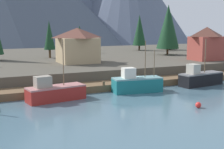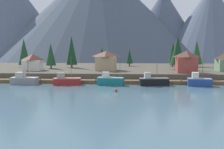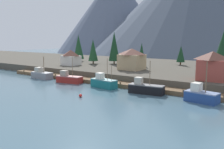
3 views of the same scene
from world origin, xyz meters
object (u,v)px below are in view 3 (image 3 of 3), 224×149
object	(u,v)px
house_tan	(132,59)
house_white	(71,57)
channel_buoy	(80,96)
fishing_boat_red	(69,79)
house_red	(212,66)
conifer_near_left	(79,47)
fishing_boat_grey	(42,74)
conifer_back_right	(181,54)
conifer_mid_left	(93,50)
conifer_near_right	(142,52)
conifer_far_left	(223,49)
fishing_boat_black	(146,88)
fishing_boat_teal	(103,83)
fishing_boat_blue	(201,96)
conifer_centre	(114,46)

from	to	relation	value
house_tan	house_white	xyz separation A→B (m)	(-25.21, -1.75, -0.53)
channel_buoy	fishing_boat_red	bearing A→B (deg)	143.24
house_red	conifer_near_left	size ratio (longest dim) A/B	0.59
fishing_boat_grey	conifer_back_right	distance (m)	49.95
fishing_boat_grey	conifer_mid_left	distance (m)	25.49
fishing_boat_red	conifer_back_right	distance (m)	44.11
fishing_boat_grey	conifer_near_right	distance (m)	35.48
conifer_near_left	conifer_near_right	bearing A→B (deg)	-0.44
conifer_near_left	conifer_mid_left	distance (m)	13.30
house_white	conifer_far_left	world-z (taller)	conifer_far_left
channel_buoy	conifer_near_right	bearing A→B (deg)	100.67
channel_buoy	fishing_boat_black	bearing A→B (deg)	48.51
fishing_boat_teal	channel_buoy	size ratio (longest dim) A/B	10.61
conifer_near_left	conifer_far_left	distance (m)	59.30
fishing_boat_teal	conifer_far_left	xyz separation A→B (m)	(22.61, 24.58, 8.09)
conifer_near_right	fishing_boat_blue	bearing A→B (deg)	-45.28
house_tan	house_red	xyz separation A→B (m)	(25.73, -6.78, 0.08)
fishing_boat_grey	house_tan	xyz separation A→B (m)	(21.66, 18.05, 4.67)
fishing_boat_blue	channel_buoy	xyz separation A→B (m)	(-21.74, -10.71, -0.93)
house_tan	conifer_far_left	size ratio (longest dim) A/B	0.60
conifer_mid_left	conifer_centre	size ratio (longest dim) A/B	0.77
fishing_boat_grey	house_red	xyz separation A→B (m)	(47.39, 11.27, 4.75)
fishing_boat_red	house_tan	distance (m)	21.19
conifer_far_left	house_red	bearing A→B (deg)	-88.18
fishing_boat_red	conifer_far_left	size ratio (longest dim) A/B	0.65
fishing_boat_teal	conifer_near_right	distance (m)	30.62
fishing_boat_teal	fishing_boat_blue	xyz separation A→B (m)	(23.97, -0.14, 0.02)
conifer_near_right	conifer_centre	world-z (taller)	conifer_centre
conifer_near_left	house_white	bearing A→B (deg)	-57.17
fishing_boat_teal	fishing_boat_blue	size ratio (longest dim) A/B	0.94
fishing_boat_grey	fishing_boat_black	distance (m)	36.21
fishing_boat_black	house_white	distance (m)	43.24
conifer_mid_left	channel_buoy	distance (m)	44.97
fishing_boat_grey	conifer_centre	size ratio (longest dim) A/B	0.60
house_white	conifer_back_right	world-z (taller)	conifer_back_right
fishing_boat_black	fishing_boat_red	bearing A→B (deg)	173.05
fishing_boat_blue	conifer_near_left	distance (m)	67.82
fishing_boat_blue	conifer_far_left	distance (m)	26.04
house_red	channel_buoy	bearing A→B (deg)	-133.01
fishing_boat_grey	fishing_boat_black	xyz separation A→B (m)	(36.21, -0.15, -0.03)
fishing_boat_red	house_red	size ratio (longest dim) A/B	1.15
fishing_boat_black	conifer_mid_left	bearing A→B (deg)	138.09
conifer_near_right	channel_buoy	size ratio (longest dim) A/B	11.78
fishing_boat_grey	fishing_boat_red	distance (m)	12.27
conifer_back_right	house_white	bearing A→B (deg)	-144.71
house_red	conifer_near_left	world-z (taller)	conifer_near_left
house_white	conifer_near_left	world-z (taller)	conifer_near_left
conifer_mid_left	conifer_far_left	bearing A→B (deg)	-0.27
fishing_boat_blue	conifer_near_left	xyz separation A→B (m)	(-60.42, 29.87, 7.48)
conifer_centre	fishing_boat_teal	bearing A→B (deg)	-59.49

